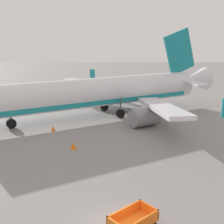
% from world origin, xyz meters
% --- Properties ---
extents(airplane, '(34.90, 28.86, 11.34)m').
position_xyz_m(airplane, '(-0.80, 23.88, 3.05)').
color(airplane, silver).
rests_on(airplane, ground).
extents(baggage_cart_second_in_row, '(3.22, 2.82, 1.07)m').
position_xyz_m(baggage_cart_second_in_row, '(0.85, 0.10, 0.60)').
color(baggage_cart_second_in_row, orange).
rests_on(baggage_cart_second_in_row, ground).
extents(traffic_cone_near_plane, '(0.45, 0.45, 0.59)m').
position_xyz_m(traffic_cone_near_plane, '(-6.16, 17.37, 0.30)').
color(traffic_cone_near_plane, orange).
rests_on(traffic_cone_near_plane, ground).
extents(traffic_cone_mid_apron, '(0.52, 0.52, 0.69)m').
position_xyz_m(traffic_cone_mid_apron, '(-3.41, 11.91, 0.34)').
color(traffic_cone_mid_apron, orange).
rests_on(traffic_cone_mid_apron, ground).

